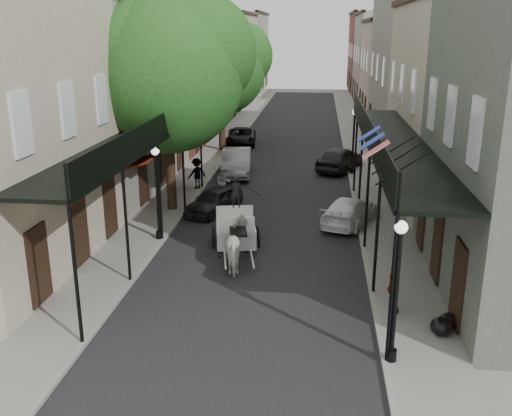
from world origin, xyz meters
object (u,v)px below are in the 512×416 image
(pedestrian_sidewalk_left, at_px, (197,173))
(lamppost_right_far, at_px, (353,140))
(tree_far, at_px, (226,66))
(pedestrian_walking, at_px, (223,183))
(car_right_far, at_px, (340,159))
(lamppost_left, at_px, (157,192))
(horse, at_px, (239,245))
(car_right_near, at_px, (349,211))
(pedestrian_sidewalk_right, at_px, (394,288))
(lamppost_right_near, at_px, (396,290))
(car_left_near, at_px, (214,201))
(car_left_mid, at_px, (237,162))
(tree_near, at_px, (176,69))
(carriage, at_px, (235,214))
(car_left_far, at_px, (241,137))

(pedestrian_sidewalk_left, bearing_deg, lamppost_right_far, 167.53)
(tree_far, height_order, pedestrian_sidewalk_left, tree_far)
(pedestrian_walking, height_order, car_right_far, pedestrian_walking)
(lamppost_left, distance_m, pedestrian_sidewalk_left, 7.78)
(horse, height_order, car_right_near, horse)
(pedestrian_sidewalk_left, bearing_deg, pedestrian_walking, 103.42)
(lamppost_right_far, relative_size, pedestrian_sidewalk_right, 2.44)
(lamppost_right_near, relative_size, pedestrian_sidewalk_left, 2.30)
(car_right_far, bearing_deg, car_left_near, 79.02)
(lamppost_left, height_order, car_left_mid, lamppost_left)
(pedestrian_walking, bearing_deg, tree_far, 88.33)
(pedestrian_walking, bearing_deg, lamppost_right_far, 29.66)
(car_left_mid, distance_m, car_right_near, 10.32)
(pedestrian_walking, relative_size, car_left_near, 0.44)
(tree_near, relative_size, lamppost_right_near, 2.60)
(lamppost_right_far, height_order, car_left_mid, lamppost_right_far)
(tree_far, distance_m, pedestrian_sidewalk_right, 25.54)
(horse, bearing_deg, lamppost_right_far, -118.85)
(tree_near, xyz_separation_m, car_right_far, (7.61, 8.82, -5.75))
(car_right_near, bearing_deg, car_right_far, -69.37)
(carriage, xyz_separation_m, car_left_mid, (-1.51, 10.93, -0.39))
(tree_far, xyz_separation_m, car_right_near, (7.78, -15.18, -5.25))
(lamppost_right_near, distance_m, pedestrian_sidewalk_left, 17.79)
(horse, distance_m, pedestrian_sidewalk_left, 10.67)
(tree_far, xyz_separation_m, car_right_far, (7.66, -5.18, -5.10))
(tree_near, distance_m, lamppost_left, 6.10)
(lamppost_left, xyz_separation_m, pedestrian_sidewalk_right, (8.54, -5.32, -1.17))
(car_left_near, bearing_deg, carriage, -44.09)
(pedestrian_walking, relative_size, pedestrian_sidewalk_left, 0.95)
(horse, relative_size, car_right_far, 0.48)
(lamppost_right_near, bearing_deg, carriage, 121.81)
(pedestrian_walking, distance_m, pedestrian_sidewalk_right, 13.76)
(car_left_mid, xyz_separation_m, car_right_near, (6.14, -8.29, -0.17))
(tree_near, height_order, car_right_near, tree_near)
(lamppost_left, relative_size, horse, 1.78)
(lamppost_left, bearing_deg, tree_near, 91.34)
(carriage, distance_m, car_left_mid, 11.04)
(tree_near, distance_m, horse, 9.33)
(car_left_far, bearing_deg, car_right_near, -72.89)
(tree_near, bearing_deg, car_right_near, -8.65)
(lamppost_left, height_order, car_left_near, lamppost_left)
(carriage, distance_m, pedestrian_sidewalk_right, 7.93)
(tree_far, relative_size, pedestrian_walking, 5.59)
(lamppost_right_near, relative_size, horse, 1.78)
(carriage, bearing_deg, car_left_near, 102.14)
(car_left_near, relative_size, car_right_near, 0.86)
(lamppost_left, bearing_deg, lamppost_right_near, -44.29)
(pedestrian_walking, xyz_separation_m, pedestrian_sidewalk_right, (7.05, -11.82, 0.11))
(tree_near, bearing_deg, car_left_mid, 77.34)
(tree_near, distance_m, pedestrian_sidewalk_left, 6.58)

